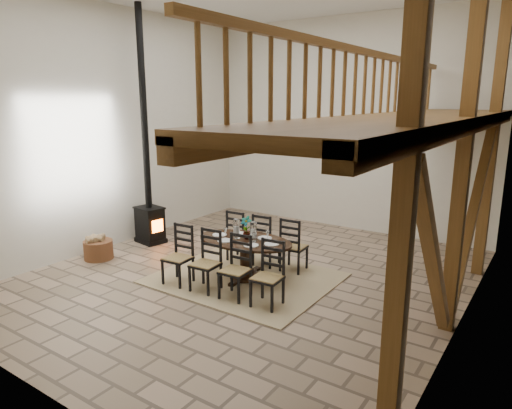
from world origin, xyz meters
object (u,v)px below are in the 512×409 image
Objects in this scene: dining_table at (242,260)px; log_stack at (152,236)px; wood_stove at (148,192)px; log_basket at (98,249)px.

log_stack is at bearing 163.08° from dining_table.
dining_table is 4.92× the size of log_stack.
wood_stove is 8.80× the size of log_basket.
log_stack is (-0.05, 0.07, -1.03)m from wood_stove.
dining_table is 3.12m from log_stack.
wood_stove is (-2.98, 0.62, 0.76)m from dining_table.
log_stack is at bearing 89.85° from log_basket.
wood_stove is at bearing 87.79° from log_basket.
log_stack is at bearing 135.23° from wood_stove.
dining_table is 3.14m from wood_stove.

